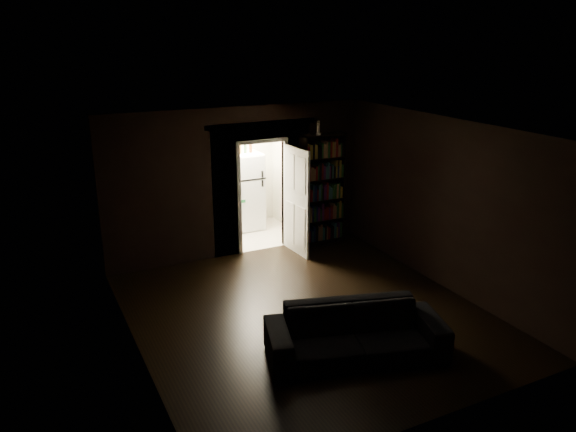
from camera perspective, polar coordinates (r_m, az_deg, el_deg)
name	(u,v)px	position (r m, az deg, el deg)	size (l,w,h in m)	color
ground	(307,314)	(8.60, 1.99, -9.93)	(5.50, 5.50, 0.00)	black
room_walls	(276,190)	(8.86, -1.24, 2.67)	(5.02, 5.61, 2.84)	black
kitchen_alcove	(241,176)	(11.66, -4.84, 4.03)	(2.20, 1.80, 2.60)	beige
sofa	(356,325)	(7.45, 6.92, -10.96)	(2.31, 1.00, 0.89)	black
bookshelf	(322,189)	(11.09, 3.49, 2.72)	(0.90, 0.32, 2.20)	black
refrigerator	(244,191)	(11.99, -4.54, 2.53)	(0.74, 0.68, 1.65)	white
door	(297,201)	(10.54, 0.87, 1.49)	(0.85, 0.05, 2.05)	silver
figurine	(318,128)	(10.70, 3.10, 8.95)	(0.09, 0.09, 0.28)	silver
bottles	(240,147)	(11.73, -4.92, 6.98)	(0.67, 0.08, 0.27)	black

